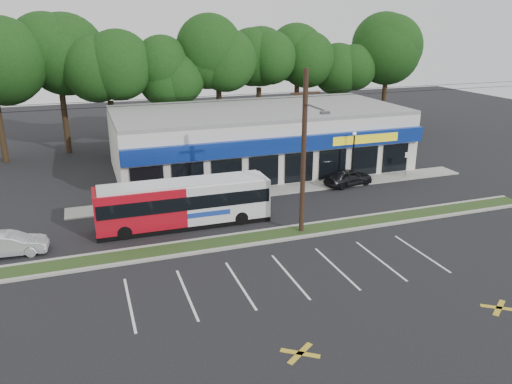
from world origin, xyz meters
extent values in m
plane|color=black|center=(0.00, 0.00, 0.00)|extent=(120.00, 120.00, 0.00)
cube|color=#213C18|center=(0.00, 1.00, 0.06)|extent=(40.00, 1.60, 0.12)
cube|color=#9E9E93|center=(0.00, 0.15, 0.07)|extent=(40.00, 0.25, 0.14)
cube|color=#9E9E93|center=(0.00, 1.85, 0.07)|extent=(40.00, 0.25, 0.14)
cube|color=#9E9E93|center=(5.00, 9.00, 0.05)|extent=(32.00, 2.20, 0.10)
cube|color=beige|center=(5.50, 16.00, 2.50)|extent=(25.00, 12.00, 5.00)
cube|color=#102F97|center=(5.50, 9.75, 3.40)|extent=(25.00, 0.50, 1.20)
cube|color=black|center=(5.50, 9.94, 1.40)|extent=(24.00, 0.12, 2.40)
cube|color=yellow|center=(12.50, 9.48, 3.40)|extent=(6.00, 0.06, 0.70)
cube|color=gray|center=(5.50, 16.00, 5.15)|extent=(25.00, 12.00, 0.30)
cylinder|color=black|center=(3.00, 1.00, 5.00)|extent=(0.30, 0.30, 10.00)
cube|color=black|center=(3.00, 1.00, 8.60)|extent=(1.80, 0.12, 0.12)
cylinder|color=#59595E|center=(3.00, -0.20, 8.00)|extent=(0.10, 2.40, 0.10)
cube|color=#59595E|center=(3.00, -1.50, 7.90)|extent=(0.50, 0.25, 0.15)
cylinder|color=black|center=(0.00, 1.00, 8.70)|extent=(50.00, 0.02, 0.02)
cylinder|color=black|center=(0.00, 1.00, 8.40)|extent=(50.00, 0.02, 0.02)
cylinder|color=black|center=(11.00, 8.80, 2.00)|extent=(0.12, 0.12, 4.00)
sphere|color=silver|center=(11.00, 8.80, 4.10)|extent=(0.30, 0.30, 0.30)
cylinder|color=#59595E|center=(16.00, 8.60, 1.10)|extent=(0.06, 0.06, 2.20)
cube|color=white|center=(16.00, 8.55, 2.00)|extent=(0.45, 0.04, 0.45)
cylinder|color=black|center=(-16.00, 26.00, 2.86)|extent=(0.56, 0.56, 5.72)
cylinder|color=black|center=(-11.00, 26.00, 2.86)|extent=(0.56, 0.56, 5.72)
sphere|color=black|center=(-11.00, 26.00, 8.45)|extent=(6.76, 6.76, 6.76)
cylinder|color=black|center=(-6.00, 26.00, 2.86)|extent=(0.56, 0.56, 5.72)
sphere|color=black|center=(-6.00, 26.00, 8.45)|extent=(6.76, 6.76, 6.76)
cylinder|color=black|center=(-1.00, 26.00, 2.86)|extent=(0.56, 0.56, 5.72)
sphere|color=black|center=(-1.00, 26.00, 8.45)|extent=(6.76, 6.76, 6.76)
cylinder|color=black|center=(4.00, 26.00, 2.86)|extent=(0.56, 0.56, 5.72)
sphere|color=black|center=(4.00, 26.00, 8.45)|extent=(6.76, 6.76, 6.76)
cylinder|color=black|center=(9.00, 26.00, 2.86)|extent=(0.56, 0.56, 5.72)
sphere|color=black|center=(9.00, 26.00, 8.45)|extent=(6.76, 6.76, 6.76)
cylinder|color=black|center=(14.00, 26.00, 2.86)|extent=(0.56, 0.56, 5.72)
sphere|color=black|center=(14.00, 26.00, 8.45)|extent=(6.76, 6.76, 6.76)
cylinder|color=black|center=(19.00, 26.00, 2.86)|extent=(0.56, 0.56, 5.72)
sphere|color=black|center=(19.00, 26.00, 8.45)|extent=(6.76, 6.76, 6.76)
cylinder|color=black|center=(24.00, 26.00, 2.86)|extent=(0.56, 0.56, 5.72)
sphere|color=black|center=(24.00, 26.00, 8.45)|extent=(6.76, 6.76, 6.76)
cube|color=#B10D1B|center=(-6.38, 4.53, 1.57)|extent=(5.50, 2.34, 2.51)
cube|color=white|center=(-0.90, 4.47, 1.57)|extent=(5.50, 2.34, 2.51)
cube|color=black|center=(-3.64, 4.50, 0.18)|extent=(10.98, 2.34, 0.32)
cube|color=black|center=(-3.64, 4.50, 1.87)|extent=(10.76, 2.45, 0.87)
cube|color=black|center=(1.87, 4.45, 1.73)|extent=(0.08, 1.94, 1.28)
cube|color=#193899|center=(-2.28, 3.33, 1.05)|extent=(2.74, 0.06, 0.32)
cube|color=white|center=(-3.64, 4.50, 2.88)|extent=(10.43, 2.16, 0.16)
cylinder|color=black|center=(-7.49, 3.52, 0.44)|extent=(0.88, 0.26, 0.88)
cylinder|color=black|center=(-7.47, 5.56, 0.44)|extent=(0.88, 0.26, 0.88)
cylinder|color=black|center=(-0.15, 3.44, 0.44)|extent=(0.88, 0.26, 0.88)
cylinder|color=black|center=(-0.13, 5.49, 0.44)|extent=(0.88, 0.26, 0.88)
imported|color=black|center=(10.41, 8.32, 0.68)|extent=(4.22, 2.21, 1.37)
imported|color=#B4B8BC|center=(-13.75, 3.50, 0.65)|extent=(4.06, 1.67, 1.31)
imported|color=beige|center=(2.00, 8.31, 0.82)|extent=(0.72, 0.66, 1.65)
imported|color=beige|center=(2.17, 6.80, 0.80)|extent=(0.88, 0.74, 1.60)
camera|label=1|loc=(-9.17, -25.10, 12.47)|focal=35.00mm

